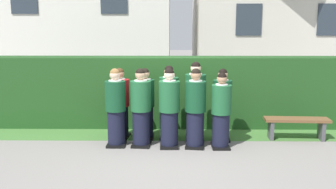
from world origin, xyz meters
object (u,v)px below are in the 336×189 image
Objects in this scene: student_front_row_1 at (141,109)px; student_front_row_0 at (116,109)px; student_front_row_3 at (195,110)px; student_in_red_blazer at (120,105)px; student_front_row_2 at (169,110)px; wooden_bench at (296,124)px; student_front_row_4 at (221,112)px; student_rear_row_3 at (195,103)px; student_rear_row_4 at (222,106)px; student_rear_row_2 at (169,104)px; student_rear_row_1 at (145,105)px.

student_front_row_0 is at bearing 179.31° from student_front_row_1.
student_in_red_blazer is at bearing 158.57° from student_front_row_3.
wooden_bench is (2.80, 0.53, -0.43)m from student_front_row_2.
student_front_row_3 is at bearing 175.12° from student_front_row_4.
student_rear_row_4 is at bearing -4.22° from student_rear_row_3.
student_front_row_0 is at bearing 176.13° from student_front_row_2.
student_front_row_2 reaches higher than student_front_row_0.
student_rear_row_2 is at bearing 133.09° from student_front_row_3.
student_rear_row_4 is 1.12× the size of wooden_bench.
student_front_row_4 is at bearing -3.12° from student_front_row_0.
student_front_row_1 is 1.04× the size of student_rear_row_1.
student_in_red_blazer is 0.56m from student_rear_row_1.
student_in_red_blazer is at bearing 88.47° from student_front_row_0.
student_front_row_1 is 0.77m from student_rear_row_2.
student_rear_row_1 is 1.11× the size of wooden_bench.
student_front_row_2 is 0.77m from student_rear_row_3.
student_rear_row_1 is at bearing 84.39° from student_front_row_1.
student_front_row_3 reaches higher than student_front_row_0.
student_front_row_3 is at bearing -46.91° from student_rear_row_2.
student_rear_row_2 is (-0.55, 0.59, -0.00)m from student_front_row_3.
student_front_row_4 is 1.88m from wooden_bench.
student_front_row_2 is at bearing -3.87° from student_front_row_0.
wooden_bench is at bearing -1.27° from student_rear_row_2.
student_rear_row_3 is at bearing 14.83° from student_front_row_0.
student_front_row_0 is 2.29m from student_rear_row_4.
student_rear_row_3 reaches higher than student_front_row_4.
student_rear_row_1 is 0.91× the size of student_rear_row_3.
student_front_row_1 is (0.52, -0.01, 0.00)m from student_front_row_0.
student_rear_row_3 is 0.58m from student_rear_row_4.
student_rear_row_1 reaches higher than wooden_bench.
student_rear_row_1 is (-1.59, 0.63, 0.01)m from student_front_row_4.
student_front_row_1 is 1.78m from student_rear_row_4.
student_front_row_0 is 3.96m from wooden_bench.
student_rear_row_1 is 1.00× the size of student_rear_row_4.
student_front_row_0 reaches higher than student_rear_row_4.
student_rear_row_1 is (-0.54, 0.59, -0.03)m from student_front_row_2.
student_front_row_1 reaches higher than student_front_row_4.
student_rear_row_2 is 2.85m from wooden_bench.
student_in_red_blazer is at bearing 175.78° from student_rear_row_4.
student_rear_row_3 is (1.68, 0.44, 0.05)m from student_front_row_0.
student_front_row_1 is 1.05× the size of student_front_row_4.
student_front_row_0 reaches higher than wooden_bench.
student_rear_row_2 is (-1.07, 0.63, 0.04)m from student_front_row_4.
student_front_row_1 is at bearing 176.58° from student_front_row_3.
student_rear_row_3 is (1.15, 0.45, 0.04)m from student_front_row_1.
student_rear_row_3 is at bearing 175.78° from student_rear_row_4.
student_front_row_4 is at bearing -21.68° from student_rear_row_1.
student_rear_row_3 reaches higher than student_front_row_0.
student_front_row_1 is 0.95× the size of student_rear_row_3.
wooden_bench is (3.34, -0.07, -0.40)m from student_rear_row_1.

